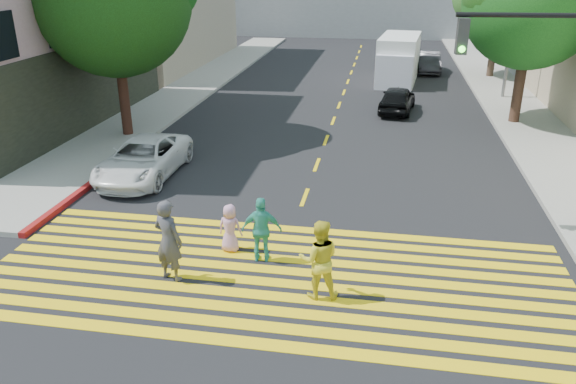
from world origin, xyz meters
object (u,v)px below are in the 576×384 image
(pedestrian_child, at_px, (230,228))
(white_sedan, at_px, (144,158))
(dark_car_near, at_px, (397,99))
(pedestrian_woman, at_px, (319,259))
(silver_car, at_px, (405,53))
(pedestrian_man, at_px, (168,241))
(white_van, at_px, (398,60))
(traffic_signal, at_px, (569,89))
(dark_car_parked, at_px, (428,62))
(pedestrian_extra, at_px, (262,230))

(pedestrian_child, xyz_separation_m, white_sedan, (-4.22, 4.56, 0.01))
(pedestrian_child, height_order, dark_car_near, dark_car_near)
(pedestrian_woman, distance_m, dark_car_near, 16.58)
(white_sedan, height_order, silver_car, silver_car)
(pedestrian_man, height_order, white_van, white_van)
(silver_car, bearing_deg, pedestrian_man, 76.39)
(traffic_signal, bearing_deg, white_sedan, 165.92)
(pedestrian_man, xyz_separation_m, traffic_signal, (8.92, 3.94, 2.88))
(pedestrian_man, bearing_deg, pedestrian_child, -104.01)
(white_sedan, relative_size, white_van, 0.78)
(pedestrian_child, distance_m, silver_car, 29.34)
(silver_car, bearing_deg, pedestrian_woman, 82.66)
(pedestrian_woman, relative_size, silver_car, 0.37)
(pedestrian_child, height_order, dark_car_parked, dark_car_parked)
(pedestrian_man, relative_size, pedestrian_woman, 1.09)
(pedestrian_extra, distance_m, dark_car_parked, 26.54)
(pedestrian_woman, bearing_deg, dark_car_parked, -107.66)
(pedestrian_man, distance_m, white_sedan, 6.92)
(pedestrian_man, relative_size, traffic_signal, 0.33)
(white_sedan, distance_m, dark_car_near, 13.25)
(white_sedan, xyz_separation_m, dark_car_near, (8.38, 10.26, -0.01))
(white_sedan, height_order, white_van, white_van)
(white_sedan, bearing_deg, dark_car_parked, 63.66)
(pedestrian_man, height_order, dark_car_parked, pedestrian_man)
(dark_car_near, bearing_deg, silver_car, -84.77)
(pedestrian_woman, xyz_separation_m, traffic_signal, (5.53, 4.08, 2.96))
(pedestrian_woman, xyz_separation_m, pedestrian_child, (-2.41, 1.67, -0.28))
(pedestrian_extra, height_order, dark_car_near, pedestrian_extra)
(white_sedan, bearing_deg, traffic_signal, -10.08)
(pedestrian_man, xyz_separation_m, white_sedan, (-3.24, 6.10, -0.34))
(white_sedan, height_order, dark_car_near, white_sedan)
(pedestrian_man, height_order, pedestrian_woman, pedestrian_man)
(pedestrian_extra, bearing_deg, white_sedan, -50.87)
(white_van, bearing_deg, pedestrian_woman, -88.64)
(traffic_signal, bearing_deg, dark_car_parked, 90.23)
(traffic_signal, bearing_deg, pedestrian_child, -167.20)
(dark_car_parked, xyz_separation_m, white_van, (-1.99, -3.54, 0.61))
(dark_car_near, bearing_deg, white_van, -82.79)
(white_sedan, bearing_deg, pedestrian_man, -62.03)
(white_sedan, bearing_deg, pedestrian_woman, -43.25)
(pedestrian_extra, bearing_deg, traffic_signal, -165.74)
(pedestrian_woman, relative_size, pedestrian_child, 1.45)
(pedestrian_extra, bearing_deg, pedestrian_child, -28.47)
(white_sedan, xyz_separation_m, silver_car, (8.98, 24.39, 0.07))
(pedestrian_extra, xyz_separation_m, silver_car, (3.87, 29.29, -0.11))
(pedestrian_child, xyz_separation_m, traffic_signal, (7.94, 2.40, 3.23))
(silver_car, bearing_deg, traffic_signal, 93.88)
(white_van, bearing_deg, pedestrian_extra, -92.74)
(dark_car_parked, distance_m, traffic_signal, 23.54)
(pedestrian_extra, xyz_separation_m, dark_car_parked, (5.33, 26.00, -0.16))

